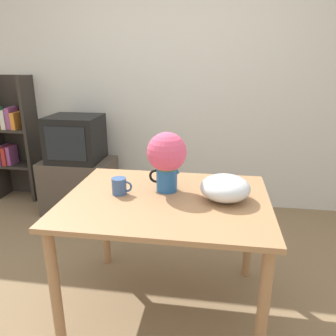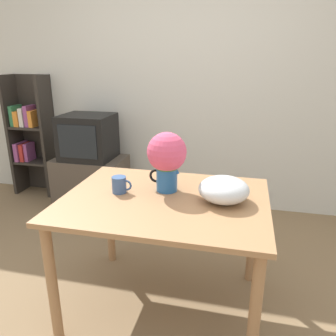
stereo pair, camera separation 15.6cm
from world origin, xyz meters
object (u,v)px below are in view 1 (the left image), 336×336
Objects in this scene: coffee_mug at (120,186)px; flower_vase at (167,157)px; tv_set at (75,138)px; white_bowl at (225,188)px.

flower_vase is at bearing 19.94° from coffee_mug.
flower_vase is 0.34m from coffee_mug.
flower_vase reaches higher than tv_set.
coffee_mug is 1.53m from tv_set.
tv_set reaches higher than coffee_mug.
white_bowl reaches higher than coffee_mug.
coffee_mug is (-0.28, -0.10, -0.17)m from flower_vase.
white_bowl is 1.95m from tv_set.
white_bowl is at bearing -13.60° from flower_vase.
flower_vase is 1.64m from tv_set.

